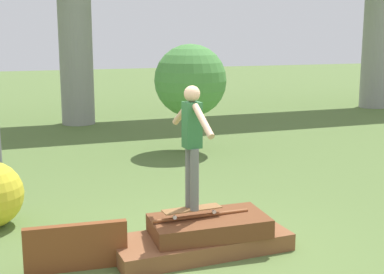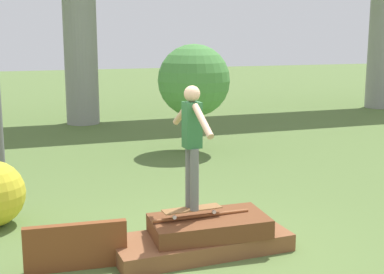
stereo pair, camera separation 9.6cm
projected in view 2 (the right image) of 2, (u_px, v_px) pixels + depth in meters
name	position (u px, v px, depth m)	size (l,w,h in m)	color
ground_plane	(201.00, 251.00, 7.47)	(80.00, 80.00, 0.00)	#567038
scrap_pile	(204.00, 236.00, 7.44)	(2.49, 1.04, 0.55)	brown
scrap_plank_loose	(76.00, 247.00, 6.86)	(1.31, 0.22, 0.61)	brown
skateboard	(192.00, 209.00, 7.34)	(0.84, 0.25, 0.09)	brown
skater	(192.00, 138.00, 7.15)	(0.23, 1.27, 1.69)	slate
tree_behind_left	(194.00, 81.00, 13.46)	(1.83, 1.83, 2.76)	brown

